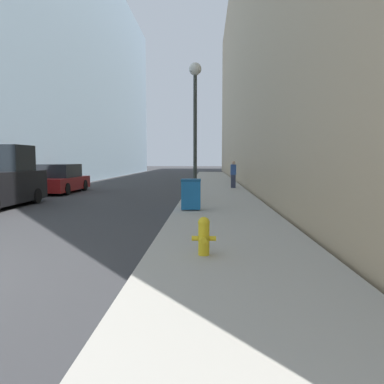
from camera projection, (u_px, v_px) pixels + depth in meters
sidewalk_right at (216, 189)px, 22.69m from camera, size 3.42×60.00×0.14m
building_left_glass at (13, 54)px, 30.41m from camera, size 12.00×60.00×20.91m
building_right_stone at (314, 55)px, 29.48m from camera, size 12.00×60.00×20.09m
fire_hydrant at (204, 235)px, 6.76m from camera, size 0.44×0.33×0.70m
trash_bin at (191, 194)px, 12.88m from camera, size 0.67×0.63×1.06m
lamppost at (195, 109)px, 15.34m from camera, size 0.51×0.51×5.66m
parked_sedan_near at (60, 180)px, 21.02m from camera, size 1.98×4.78×1.60m
pedestrian_on_sidewalk at (233, 174)px, 22.82m from camera, size 0.33×0.22×1.64m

